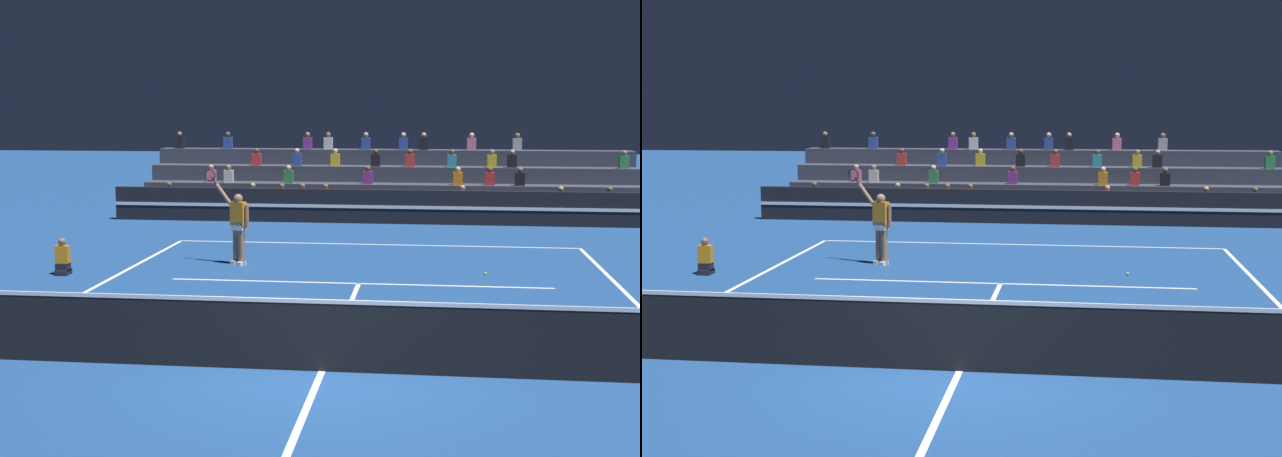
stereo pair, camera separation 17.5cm
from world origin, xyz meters
TOP-DOWN VIEW (x-y plane):
  - ground_plane at (0.00, 0.00)m, footprint 120.00×120.00m
  - court_lines at (0.00, 0.00)m, footprint 11.10×23.90m
  - tennis_net at (0.00, 0.00)m, footprint 12.00×0.10m
  - sponsor_banner_wall at (0.00, 16.38)m, footprint 18.00×0.26m
  - bleacher_stand at (-0.01, 19.54)m, footprint 17.25×3.80m
  - ball_kid_courtside at (-6.73, 6.60)m, footprint 0.30×0.36m
  - tennis_player at (-3.09, 8.41)m, footprint 1.22×0.58m
  - tennis_ball at (2.76, 7.77)m, footprint 0.07×0.07m

SIDE VIEW (x-z plane):
  - ground_plane at x=0.00m, z-range 0.00..0.00m
  - court_lines at x=0.00m, z-range 0.00..0.01m
  - tennis_ball at x=2.76m, z-range 0.00..0.07m
  - ball_kid_courtside at x=-6.73m, z-range -0.09..0.75m
  - tennis_net at x=0.00m, z-range -0.01..1.09m
  - sponsor_banner_wall at x=0.00m, z-range 0.00..1.10m
  - bleacher_stand at x=-0.01m, z-range -0.58..2.25m
  - tennis_player at x=-3.09m, z-range -0.19..2.16m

